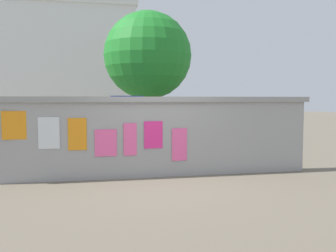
{
  "coord_description": "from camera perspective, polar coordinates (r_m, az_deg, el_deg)",
  "views": [
    {
      "loc": [
        -1.39,
        -8.07,
        1.73
      ],
      "look_at": [
        0.66,
        1.69,
        1.0
      ],
      "focal_mm": 39.42,
      "sensor_mm": 36.0,
      "label": 1
    }
  ],
  "objects": [
    {
      "name": "ground",
      "position": [
        16.22,
        -6.91,
        -1.97
      ],
      "size": [
        60.0,
        60.0,
        0.0
      ],
      "primitive_type": "plane",
      "color": "#6B6051"
    },
    {
      "name": "poster_wall",
      "position": [
        8.22,
        -2.15,
        -1.49
      ],
      "size": [
        7.37,
        0.42,
        1.78
      ],
      "color": "#9C9C9C",
      "rests_on": "ground"
    },
    {
      "name": "auto_rickshaw_truck",
      "position": [
        14.44,
        -2.53,
        0.89
      ],
      "size": [
        3.66,
        1.64,
        1.85
      ],
      "color": "black",
      "rests_on": "ground"
    },
    {
      "name": "motorcycle",
      "position": [
        11.53,
        -9.63,
        -2.18
      ],
      "size": [
        1.9,
        0.56,
        0.87
      ],
      "color": "black",
      "rests_on": "ground"
    },
    {
      "name": "bicycle_near",
      "position": [
        12.0,
        9.56,
        -2.4
      ],
      "size": [
        1.71,
        0.44,
        0.95
      ],
      "color": "black",
      "rests_on": "ground"
    },
    {
      "name": "bicycle_far",
      "position": [
        9.68,
        -6.01,
        -3.94
      ],
      "size": [
        1.66,
        0.58,
        0.95
      ],
      "color": "black",
      "rests_on": "ground"
    },
    {
      "name": "person_walking",
      "position": [
        12.09,
        -16.54,
        0.49
      ],
      "size": [
        0.46,
        0.46,
        1.62
      ],
      "color": "#338CBF",
      "rests_on": "ground"
    },
    {
      "name": "tree_roadside",
      "position": [
        18.25,
        -3.15,
        10.8
      ],
      "size": [
        4.25,
        4.25,
        5.97
      ],
      "color": "brown",
      "rests_on": "ground"
    },
    {
      "name": "building_background",
      "position": [
        28.72,
        -15.78,
        9.37
      ],
      "size": [
        10.46,
        5.0,
        8.77
      ],
      "color": "white",
      "rests_on": "ground"
    }
  ]
}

